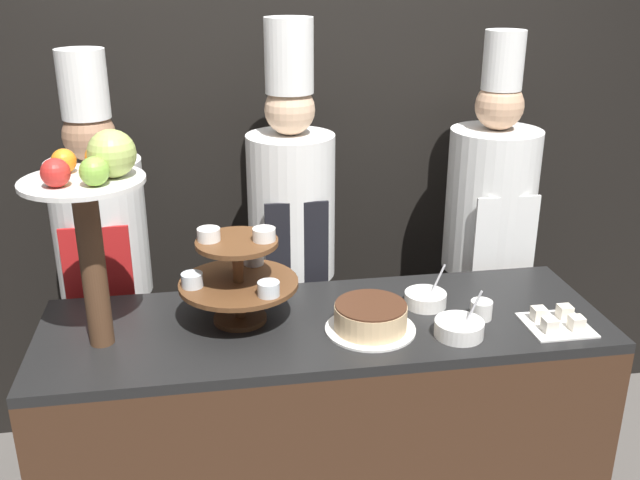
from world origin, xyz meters
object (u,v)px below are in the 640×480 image
cake_square_tray (557,321)px  serving_bowl_near (459,328)px  cake_round (371,318)px  serving_bowl_far (425,299)px  cup_white (481,310)px  chef_center_right (488,235)px  tiered_stand (238,274)px  chef_left (104,262)px  fruit_pedestal (93,198)px  chef_center_left (292,238)px

cake_square_tray → serving_bowl_near: (-0.34, -0.01, 0.01)m
cake_square_tray → serving_bowl_near: serving_bowl_near is taller
cake_round → serving_bowl_near: bearing=-16.7°
serving_bowl_far → serving_bowl_near: bearing=-79.2°
cup_white → chef_center_right: chef_center_right is taller
cup_white → chef_center_right: 0.67m
cake_round → cake_square_tray: bearing=-6.6°
tiered_stand → chef_left: bearing=134.7°
fruit_pedestal → serving_bowl_near: fruit_pedestal is taller
cup_white → serving_bowl_far: serving_bowl_far is taller
chef_center_left → serving_bowl_far: bearing=-50.6°
tiered_stand → cup_white: size_ratio=5.36×
tiered_stand → serving_bowl_far: tiered_stand is taller
cake_square_tray → chef_center_right: chef_center_right is taller
serving_bowl_near → chef_center_right: chef_center_right is taller
serving_bowl_near → chef_left: size_ratio=0.09×
cake_round → serving_bowl_far: bearing=31.9°
fruit_pedestal → cake_round: 0.93m
cake_round → serving_bowl_far: 0.27m
fruit_pedestal → chef_left: size_ratio=0.38×
tiered_stand → serving_bowl_far: 0.66m
serving_bowl_near → chef_left: bearing=148.7°
serving_bowl_near → cake_square_tray: bearing=1.7°
cup_white → chef_center_left: (-0.56, 0.61, 0.06)m
cup_white → cake_round: bearing=-176.9°
cup_white → chef_left: chef_left is taller
chef_left → chef_center_right: chef_center_right is taller
tiered_stand → serving_bowl_far: (0.64, 0.01, -0.14)m
chef_left → serving_bowl_far: bearing=-23.5°
cup_white → serving_bowl_near: serving_bowl_near is taller
tiered_stand → cake_round: bearing=-18.2°
chef_left → cake_square_tray: bearing=-24.9°
cake_round → serving_bowl_near: (0.27, -0.08, -0.02)m
fruit_pedestal → cup_white: bearing=-1.8°
cake_square_tray → serving_bowl_far: size_ratio=1.34×
cup_white → serving_bowl_far: size_ratio=0.48×
tiered_stand → cake_round: 0.45m
serving_bowl_near → chef_center_left: (-0.45, 0.71, 0.06)m
cake_square_tray → serving_bowl_far: bearing=150.9°
tiered_stand → cake_square_tray: size_ratio=1.92×
cake_round → cup_white: size_ratio=4.04×
cup_white → chef_left: bearing=154.6°
cake_square_tray → tiered_stand: bearing=168.6°
tiered_stand → serving_bowl_near: (0.68, -0.22, -0.14)m
cake_round → serving_bowl_near: size_ratio=1.87×
chef_left → chef_center_left: size_ratio=0.95×
serving_bowl_near → fruit_pedestal: bearing=172.8°
fruit_pedestal → serving_bowl_far: (1.05, 0.08, -0.45)m
cake_round → serving_bowl_far: (0.23, 0.14, -0.02)m
tiered_stand → serving_bowl_far: bearing=0.5°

